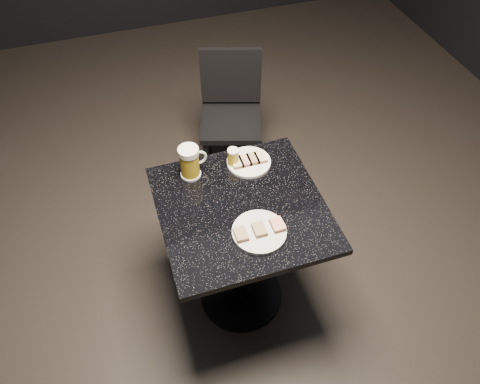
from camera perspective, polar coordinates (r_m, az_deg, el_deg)
name	(u,v)px	position (r m, az deg, el deg)	size (l,w,h in m)	color
floor	(241,295)	(2.61, 0.14, -12.41)	(6.00, 6.00, 0.00)	black
plate_large	(259,232)	(1.90, 2.36, -4.87)	(0.22, 0.22, 0.01)	silver
plate_small	(249,162)	(2.16, 1.08, 3.65)	(0.20, 0.20, 0.01)	white
table	(241,240)	(2.18, 0.16, -5.85)	(0.70, 0.70, 0.75)	black
beer_mug	(190,162)	(2.07, -6.11, 3.68)	(0.13, 0.09, 0.16)	white
beer_tumbler	(233,158)	(2.12, -0.85, 4.16)	(0.06, 0.06, 0.10)	silver
chair	(231,111)	(2.87, -1.10, 9.89)	(0.45, 0.45, 0.85)	black
canapes_on_plate_large	(259,229)	(1.88, 2.38, -4.57)	(0.21, 0.07, 0.02)	#4C3521
canapes_on_plate_small	(249,160)	(2.15, 1.09, 3.97)	(0.16, 0.07, 0.02)	#4C3521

